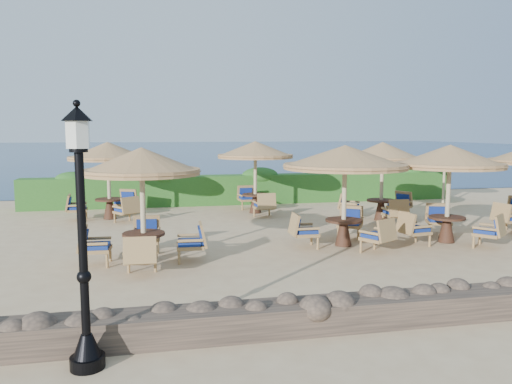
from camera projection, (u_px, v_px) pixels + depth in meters
name	position (u px, v px, depth m)	size (l,w,h in m)	color
ground	(297.00, 239.00, 13.96)	(120.00, 120.00, 0.00)	#CEB082
sea	(176.00, 150.00, 81.97)	(160.00, 160.00, 0.00)	#0B2249
hedge	(248.00, 189.00, 20.88)	(18.00, 0.90, 1.20)	#1F511A
stone_wall	(409.00, 308.00, 7.90)	(15.00, 0.65, 0.44)	brown
lamp_post	(83.00, 249.00, 6.19)	(0.44, 0.44, 3.31)	black
extra_parasol	(445.00, 152.00, 20.33)	(2.30, 2.30, 2.41)	#C4B48A
cafe_set_0	(142.00, 186.00, 11.24)	(2.83, 2.83, 2.65)	#C4B48A
cafe_set_1	(345.00, 170.00, 12.95)	(3.25, 3.25, 2.65)	#C4B48A
cafe_set_2	(449.00, 172.00, 13.37)	(2.87, 2.87, 2.65)	#C4B48A
cafe_set_3	(108.00, 165.00, 16.99)	(2.76, 2.77, 2.65)	#C4B48A
cafe_set_4	(255.00, 159.00, 18.24)	(2.80, 2.85, 2.65)	#C4B48A
cafe_set_5	(382.00, 166.00, 16.74)	(2.77, 2.68, 2.65)	#C4B48A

